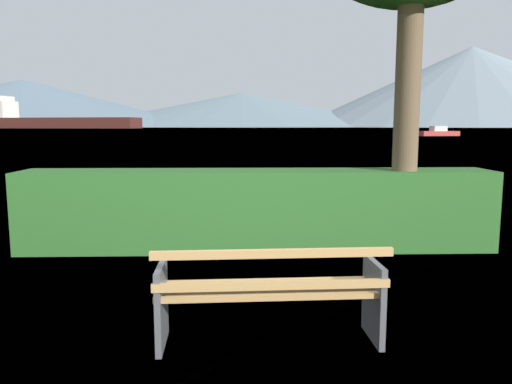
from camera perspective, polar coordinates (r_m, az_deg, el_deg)
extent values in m
plane|color=olive|center=(4.31, 1.49, -16.89)|extent=(1400.00, 1400.00, 0.00)
plane|color=#7A99A8|center=(311.41, -1.62, 7.43)|extent=(620.00, 620.00, 0.00)
cube|color=tan|center=(3.96, 1.78, -12.13)|extent=(1.85, 0.14, 0.04)
cube|color=tan|center=(4.14, 1.52, -11.22)|extent=(1.85, 0.14, 0.04)
cube|color=tan|center=(4.32, 1.27, -10.39)|extent=(1.85, 0.14, 0.04)
cube|color=tan|center=(3.85, 1.90, -10.82)|extent=(1.85, 0.12, 0.06)
cube|color=tan|center=(3.73, 1.99, -7.18)|extent=(1.85, 0.12, 0.06)
cube|color=#4C4C51|center=(4.17, -10.95, -12.85)|extent=(0.07, 0.51, 0.68)
cube|color=#4C4C51|center=(4.33, 13.54, -12.16)|extent=(0.07, 0.51, 0.68)
cube|color=#285B23|center=(7.16, 0.14, -2.05)|extent=(6.80, 0.84, 1.15)
cylinder|color=brown|center=(7.31, 17.12, 8.65)|extent=(0.35, 0.35, 3.91)
cube|color=#471E19|center=(325.93, -22.91, 7.40)|extent=(114.84, 43.14, 6.37)
cube|color=#B2332D|center=(89.97, 20.43, 6.39)|extent=(7.21, 3.65, 0.81)
cube|color=beige|center=(89.96, 20.46, 6.93)|extent=(2.75, 2.09, 0.88)
cone|color=slate|center=(585.57, -25.36, 9.29)|extent=(393.29, 393.29, 49.79)
cone|color=slate|center=(608.56, -1.65, 9.52)|extent=(407.28, 407.28, 40.94)
cone|color=gray|center=(604.60, 23.68, 11.11)|extent=(387.89, 387.89, 87.68)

